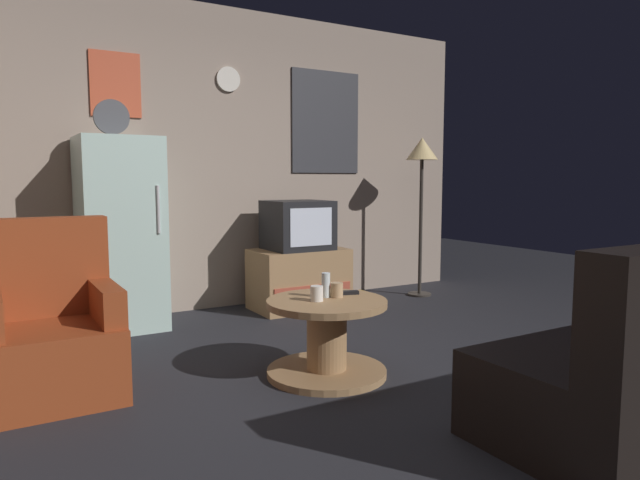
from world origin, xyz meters
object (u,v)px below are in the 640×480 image
at_px(fridge, 120,233).
at_px(tv_stand, 299,279).
at_px(standing_lamp, 422,161).
at_px(mug_ceramic_white, 317,293).
at_px(mug_ceramic_tan, 337,290).
at_px(remote_control, 347,293).
at_px(wine_glass, 326,285).
at_px(book_stack, 358,298).
at_px(coffee_table, 327,338).
at_px(armchair, 50,334).
at_px(crt_tv, 298,225).

xyz_separation_m(fridge, tv_stand, (1.53, -0.10, -0.48)).
xyz_separation_m(standing_lamp, mug_ceramic_white, (-2.13, -1.57, -0.85)).
relative_size(standing_lamp, mug_ceramic_tan, 17.67).
bearing_deg(remote_control, fridge, 138.05).
relative_size(fridge, tv_stand, 2.11).
distance_m(wine_glass, mug_ceramic_white, 0.12).
bearing_deg(mug_ceramic_tan, remote_control, 22.90).
bearing_deg(book_stack, standing_lamp, -1.17).
height_order(fridge, mug_ceramic_tan, fridge).
xyz_separation_m(tv_stand, book_stack, (0.59, -0.09, -0.22)).
height_order(coffee_table, mug_ceramic_tan, mug_ceramic_tan).
relative_size(wine_glass, armchair, 0.16).
relative_size(coffee_table, mug_ceramic_white, 8.00).
bearing_deg(mug_ceramic_tan, wine_glass, 148.53).
bearing_deg(remote_control, tv_stand, 89.14).
bearing_deg(mug_ceramic_tan, standing_lamp, 38.00).
height_order(tv_stand, standing_lamp, standing_lamp).
xyz_separation_m(mug_ceramic_tan, remote_control, (0.10, 0.04, -0.03)).
relative_size(standing_lamp, coffee_table, 2.21).
distance_m(crt_tv, book_stack, 0.94).
bearing_deg(fridge, wine_glass, -63.52).
xyz_separation_m(tv_stand, coffee_table, (-0.71, -1.67, -0.04)).
height_order(coffee_table, wine_glass, wine_glass).
relative_size(coffee_table, book_stack, 3.46).
distance_m(coffee_table, mug_ceramic_tan, 0.29).
bearing_deg(crt_tv, tv_stand, 4.09).
distance_m(tv_stand, book_stack, 0.64).
distance_m(tv_stand, mug_ceramic_white, 1.86).
distance_m(standing_lamp, mug_ceramic_tan, 2.64).
xyz_separation_m(mug_ceramic_white, book_stack, (1.38, 1.58, -0.46)).
height_order(fridge, standing_lamp, fridge).
relative_size(wine_glass, mug_ceramic_tan, 1.67).
bearing_deg(tv_stand, mug_ceramic_white, -115.19).
bearing_deg(remote_control, standing_lamp, 56.11).
relative_size(standing_lamp, remote_control, 10.60).
distance_m(remote_control, book_stack, 1.93).
distance_m(mug_ceramic_tan, remote_control, 0.11).
bearing_deg(crt_tv, fridge, 176.23).
bearing_deg(fridge, crt_tv, -3.77).
xyz_separation_m(wine_glass, mug_ceramic_white, (-0.10, -0.06, -0.03)).
height_order(mug_ceramic_white, armchair, armchair).
bearing_deg(coffee_table, mug_ceramic_white, -177.70).
height_order(coffee_table, remote_control, remote_control).
distance_m(fridge, armchair, 1.47).
bearing_deg(mug_ceramic_white, tv_stand, 64.81).
bearing_deg(wine_glass, remote_control, 2.59).
bearing_deg(coffee_table, standing_lamp, 37.28).
bearing_deg(remote_control, mug_ceramic_white, -147.01).
distance_m(coffee_table, book_stack, 2.06).
height_order(coffee_table, mug_ceramic_white, mug_ceramic_white).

